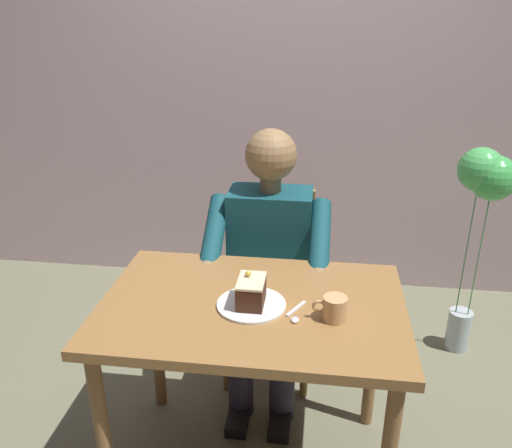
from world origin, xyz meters
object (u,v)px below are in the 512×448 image
coffee_cup (334,308)px  balloon_display (482,199)px  chair (272,275)px  seated_person (268,263)px  cake_slice (251,292)px  dining_table (252,326)px  dessert_spoon (296,314)px

coffee_cup → balloon_display: size_ratio=0.10×
chair → seated_person: (0.00, 0.17, 0.15)m
balloon_display → cake_slice: bearing=42.9°
dining_table → cake_slice: (0.00, 0.02, 0.15)m
dining_table → dessert_spoon: bearing=158.1°
seated_person → cake_slice: bearing=90.0°
balloon_display → seated_person: bearing=21.3°
dessert_spoon → balloon_display: size_ratio=0.13×
dining_table → balloon_display: size_ratio=0.96×
seated_person → cake_slice: 0.54m
chair → cake_slice: (0.00, 0.69, 0.31)m
dining_table → cake_slice: size_ratio=7.91×
balloon_display → dining_table: bearing=42.2°
balloon_display → coffee_cup: bearing=53.9°
chair → dessert_spoon: bearing=101.7°
dining_table → seated_person: seated_person is taller
cake_slice → dessert_spoon: (-0.15, 0.04, -0.05)m
cake_slice → balloon_display: 1.32m
seated_person → dessert_spoon: (-0.15, 0.56, 0.11)m
coffee_cup → dessert_spoon: bearing=-2.9°
dining_table → cake_slice: bearing=89.9°
cake_slice → balloon_display: (-0.96, -0.90, 0.05)m
cake_slice → balloon_display: bearing=-137.1°
chair → seated_person: bearing=90.0°
cake_slice → chair: bearing=-90.0°
cake_slice → coffee_cup: size_ratio=1.17×
dining_table → coffee_cup: (-0.28, 0.07, 0.14)m
coffee_cup → seated_person: bearing=-64.1°
chair → coffee_cup: size_ratio=7.81×
chair → balloon_display: 1.05m
seated_person → coffee_cup: 0.65m
dining_table → chair: size_ratio=1.18×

